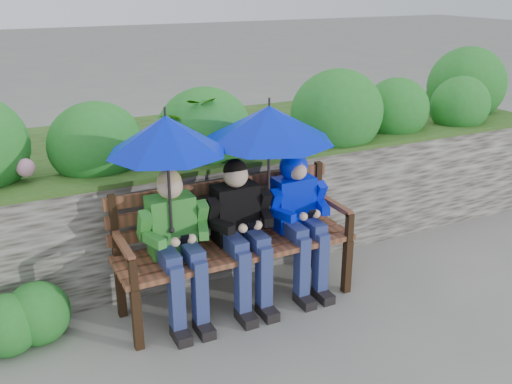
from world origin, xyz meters
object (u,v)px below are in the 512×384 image
boy_middle (241,226)px  park_bench (233,235)px  boy_left (176,240)px  boy_right (299,210)px  umbrella_right (269,124)px  umbrella_left (166,135)px

boy_middle → park_bench: bearing=106.7°
park_bench → boy_left: bearing=-169.4°
boy_left → boy_right: size_ratio=1.01×
boy_left → boy_middle: bearing=-0.1°
park_bench → boy_right: 0.58m
boy_left → boy_middle: (0.52, -0.00, 0.00)m
boy_middle → umbrella_right: 0.82m
park_bench → umbrella_right: bearing=-9.9°
umbrella_left → boy_middle: bearing=0.5°
park_bench → boy_middle: size_ratio=1.59×
boy_right → boy_left: bearing=-179.2°
boy_left → boy_right: 1.05m
umbrella_left → umbrella_right: (0.82, 0.05, -0.02)m
boy_middle → umbrella_left: bearing=-179.5°
umbrella_right → boy_left: bearing=-176.9°
park_bench → umbrella_right: 0.93m
boy_right → umbrella_right: size_ratio=1.16×
boy_left → umbrella_right: bearing=3.1°
park_bench → boy_right: (0.55, -0.08, 0.14)m
park_bench → umbrella_left: bearing=-169.4°
park_bench → boy_middle: bearing=-73.3°
boy_middle → umbrella_right: bearing=9.4°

